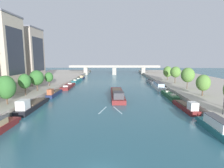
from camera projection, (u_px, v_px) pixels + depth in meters
name	position (u px, v px, depth m)	size (l,w,h in m)	color
quay_left	(19.00, 86.00, 74.03)	(36.00, 170.00, 1.65)	#B7AD9E
quay_right	(208.00, 87.00, 71.97)	(36.00, 170.00, 1.65)	#B7AD9E
barge_midriver	(117.00, 94.00, 57.21)	(4.99, 22.93, 3.01)	maroon
wake_behind_barge	(110.00, 110.00, 43.14)	(5.59, 6.03, 0.03)	#A0CCD6
moored_boat_left_upstream	(32.00, 105.00, 43.94)	(3.19, 14.97, 3.29)	black
moored_boat_left_lone	(54.00, 93.00, 59.29)	(2.37, 11.96, 2.85)	#1E284C
moored_boat_left_near	(68.00, 86.00, 75.55)	(3.92, 16.12, 2.12)	maroon
moored_boat_left_second	(77.00, 81.00, 93.18)	(2.86, 14.26, 2.28)	#23666B
moored_boat_left_gap_after	(82.00, 77.00, 106.01)	(2.16, 10.21, 2.41)	#1E284C
moored_boat_right_end	(216.00, 126.00, 30.30)	(2.16, 10.59, 2.72)	#23666B
moored_boat_right_lone	(186.00, 106.00, 43.25)	(2.77, 12.09, 2.83)	maroon
moored_boat_right_downstream	(169.00, 95.00, 56.95)	(2.60, 12.54, 2.40)	#235633
moored_boat_right_upstream	(158.00, 86.00, 73.53)	(3.20, 15.92, 2.65)	silver
moored_boat_right_second	(150.00, 82.00, 88.74)	(2.23, 10.64, 2.34)	gray
tree_left_far	(6.00, 87.00, 41.70)	(4.39, 4.39, 6.91)	brown
tree_left_by_lamp	(25.00, 81.00, 51.75)	(3.58, 3.58, 6.35)	brown
tree_left_midway	(37.00, 78.00, 58.92)	(4.63, 4.63, 6.88)	brown
tree_left_nearest	(49.00, 77.00, 68.59)	(3.25, 3.25, 5.39)	brown
tree_right_third	(203.00, 83.00, 51.25)	(3.97, 3.97, 6.19)	brown
tree_right_distant	(188.00, 75.00, 62.59)	(4.63, 4.63, 7.54)	brown
tree_right_midway	(175.00, 72.00, 76.35)	(4.41, 4.41, 7.18)	brown
tree_right_by_lamp	(168.00, 72.00, 87.74)	(4.33, 4.33, 6.73)	brown
lamppost_right_bank	(224.00, 101.00, 34.41)	(0.28, 0.28, 4.80)	black
building_left_middle	(26.00, 57.00, 71.90)	(10.64, 12.44, 22.80)	#A89989
bridge_far	(114.00, 69.00, 130.15)	(66.18, 4.40, 6.87)	#9E998E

